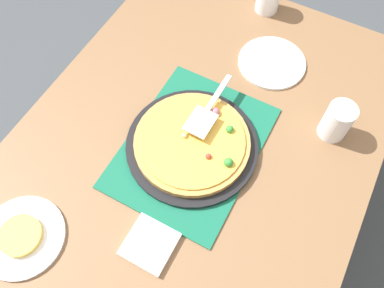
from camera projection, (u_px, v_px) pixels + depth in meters
The scene contains 11 objects.
ground_plane at pixel (192, 223), 1.78m from camera, with size 8.00×8.00×0.00m, color #3D4247.
dining_table at pixel (192, 164), 1.22m from camera, with size 1.40×1.00×0.75m.
placemat at pixel (192, 147), 1.12m from camera, with size 0.48×0.36×0.01m, color #145B42.
pizza_pan at pixel (192, 145), 1.11m from camera, with size 0.38×0.38×0.01m, color black.
pizza at pixel (193, 142), 1.10m from camera, with size 0.33×0.33×0.05m.
plate_far_right at pixel (22, 237), 0.99m from camera, with size 0.22×0.22×0.01m, color white.
plate_side at pixel (272, 63), 1.27m from camera, with size 0.22×0.22×0.01m, color white.
served_slice_right at pixel (20, 236), 0.98m from camera, with size 0.11×0.11×0.02m, color #EAB747.
cup_near at pixel (337, 121), 1.10m from camera, with size 0.08×0.08×0.12m, color white.
pizza_server at pixel (209, 110), 1.10m from camera, with size 0.23×0.07×0.01m.
napkin_stack at pixel (150, 244), 0.98m from camera, with size 0.12×0.12×0.02m, color white.
Camera 1 is at (0.46, 0.25, 1.74)m, focal length 36.30 mm.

